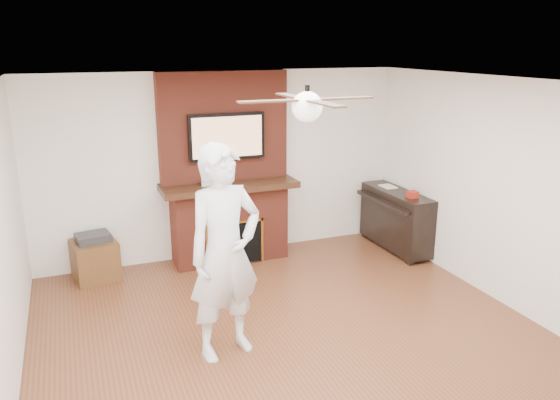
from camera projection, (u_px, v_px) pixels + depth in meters
name	position (u px, v px, depth m)	size (l,w,h in m)	color
room_shell	(305.00, 227.00, 4.88)	(5.36, 5.86, 2.86)	#5B301A
fireplace	(227.00, 187.00, 7.23)	(1.78, 0.64, 2.50)	maroon
tv	(227.00, 137.00, 7.00)	(1.00, 0.08, 0.60)	black
ceiling_fan	(307.00, 106.00, 4.58)	(1.21, 1.21, 0.31)	black
person	(225.00, 253.00, 4.94)	(0.74, 0.49, 2.01)	silver
side_table	(95.00, 258.00, 6.76)	(0.59, 0.59, 0.59)	#513217
piano	(396.00, 218.00, 7.70)	(0.50, 1.31, 0.94)	black
cable_box	(216.00, 182.00, 7.05)	(0.38, 0.22, 0.05)	silver
candle_orange	(229.00, 259.00, 7.28)	(0.08, 0.08, 0.11)	orange
candle_green	(234.00, 260.00, 7.30)	(0.07, 0.07, 0.09)	#45712D
candle_cream	(240.00, 258.00, 7.32)	(0.08, 0.08, 0.11)	beige
candle_blue	(242.00, 260.00, 7.30)	(0.06, 0.06, 0.09)	#2D5F88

